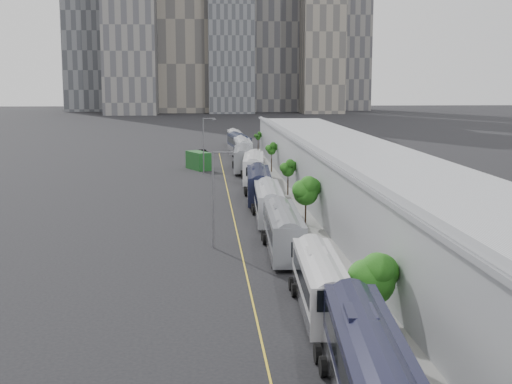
{
  "coord_description": "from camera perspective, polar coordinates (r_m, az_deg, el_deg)",
  "views": [
    {
      "loc": [
        -4.64,
        -10.23,
        14.53
      ],
      "look_at": [
        0.78,
        62.88,
        3.0
      ],
      "focal_mm": 50.0,
      "sensor_mm": 36.0,
      "label": 1
    }
  ],
  "objects": [
    {
      "name": "lane_line",
      "position": [
        66.9,
        -1.45,
        -3.6
      ],
      "size": [
        0.12,
        160.0,
        0.02
      ],
      "primitive_type": "cube",
      "color": "gold",
      "rests_on": "ground"
    },
    {
      "name": "tree_3",
      "position": [
        89.91,
        2.57,
        1.88
      ],
      "size": [
        1.64,
        1.64,
        4.36
      ],
      "color": "black",
      "rests_on": "ground"
    },
    {
      "name": "tree_4",
      "position": [
        112.72,
        1.25,
        3.41
      ],
      "size": [
        1.4,
        1.4,
        4.46
      ],
      "color": "black",
      "rests_on": "ground"
    },
    {
      "name": "shipping_container",
      "position": [
        117.42,
        -4.62,
        2.52
      ],
      "size": [
        4.35,
        6.05,
        2.92
      ],
      "primitive_type": "cube",
      "rotation": [
        0.0,
        0.0,
        0.42
      ],
      "color": "#164A1B",
      "rests_on": "ground"
    },
    {
      "name": "bus_10",
      "position": [
        157.75,
        -1.71,
        4.21
      ],
      "size": [
        2.91,
        12.52,
        3.64
      ],
      "rotation": [
        0.0,
        0.0,
        0.03
      ],
      "color": "silver",
      "rests_on": "ground"
    },
    {
      "name": "bus_9",
      "position": [
        141.44,
        -1.37,
        3.74
      ],
      "size": [
        4.14,
        14.04,
        4.04
      ],
      "rotation": [
        0.0,
        0.0,
        0.1
      ],
      "color": "#151C31",
      "rests_on": "ground"
    },
    {
      "name": "tree_2",
      "position": [
        71.41,
        4.01,
        0.22
      ],
      "size": [
        2.51,
        2.51,
        5.0
      ],
      "color": "black",
      "rests_on": "ground"
    },
    {
      "name": "tree_5",
      "position": [
        142.57,
        0.17,
        4.37
      ],
      "size": [
        1.0,
        1.0,
        3.83
      ],
      "color": "black",
      "rests_on": "ground"
    },
    {
      "name": "bus_5",
      "position": [
        86.37,
        0.22,
        0.37
      ],
      "size": [
        3.48,
        13.63,
        3.94
      ],
      "rotation": [
        0.0,
        0.0,
        -0.06
      ],
      "color": "black",
      "rests_on": "ground"
    },
    {
      "name": "bus_3",
      "position": [
        60.24,
        2.21,
        -3.43
      ],
      "size": [
        3.12,
        13.28,
        3.86
      ],
      "rotation": [
        0.0,
        0.0,
        -0.03
      ],
      "color": "slate",
      "rests_on": "ground"
    },
    {
      "name": "street_lamp_far",
      "position": [
        110.27,
        -4.12,
        4.01
      ],
      "size": [
        2.04,
        0.22,
        8.81
      ],
      "color": "#59595E",
      "rests_on": "ground"
    },
    {
      "name": "bus_2",
      "position": [
        45.55,
        5.15,
        -7.66
      ],
      "size": [
        3.12,
        12.64,
        3.66
      ],
      "rotation": [
        0.0,
        0.0,
        -0.05
      ],
      "color": "silver",
      "rests_on": "ground"
    },
    {
      "name": "bus_1",
      "position": [
        33.01,
        8.91,
        -14.04
      ],
      "size": [
        3.93,
        13.99,
        4.04
      ],
      "rotation": [
        0.0,
        0.0,
        -0.08
      ],
      "color": "black",
      "rests_on": "ground"
    },
    {
      "name": "bus_7",
      "position": [
        114.83,
        -1.07,
        2.51
      ],
      "size": [
        3.53,
        13.64,
        3.95
      ],
      "rotation": [
        0.0,
        0.0,
        -0.06
      ],
      "color": "gray",
      "rests_on": "ground"
    },
    {
      "name": "sidewalk",
      "position": [
        68.19,
        7.41,
        -3.39
      ],
      "size": [
        10.0,
        170.0,
        0.12
      ],
      "primitive_type": "cube",
      "color": "gray",
      "rests_on": "ground"
    },
    {
      "name": "street_lamp_near",
      "position": [
        61.69,
        -3.28,
        -0.03
      ],
      "size": [
        2.04,
        0.22,
        8.5
      ],
      "color": "#59595E",
      "rests_on": "ground"
    },
    {
      "name": "bus_4",
      "position": [
        74.13,
        0.99,
        -1.11
      ],
      "size": [
        3.16,
        13.07,
        3.79
      ],
      "rotation": [
        0.0,
        0.0,
        -0.04
      ],
      "color": "#B1B4BB",
      "rests_on": "ground"
    },
    {
      "name": "depot",
      "position": [
        68.46,
        10.74,
        -0.48
      ],
      "size": [
        12.45,
        160.4,
        7.2
      ],
      "color": "gray",
      "rests_on": "ground"
    },
    {
      "name": "bus_8",
      "position": [
        130.6,
        -1.06,
        3.31
      ],
      "size": [
        3.08,
        13.92,
        4.07
      ],
      "rotation": [
        0.0,
        0.0,
        -0.01
      ],
      "color": "#B5B9C0",
      "rests_on": "ground"
    },
    {
      "name": "bus_6",
      "position": [
        102.32,
        -0.2,
        1.75
      ],
      "size": [
        3.92,
        14.11,
        4.07
      ],
      "rotation": [
        0.0,
        0.0,
        -0.08
      ],
      "color": "white",
      "rests_on": "ground"
    },
    {
      "name": "tree_1",
      "position": [
        43.41,
        9.25,
        -6.56
      ],
      "size": [
        2.85,
        2.85,
        4.45
      ],
      "color": "black",
      "rests_on": "ground"
    },
    {
      "name": "suv",
      "position": [
        136.14,
        -4.27,
        3.1
      ],
      "size": [
        3.61,
        5.74,
        1.48
      ],
      "primitive_type": "imported",
      "rotation": [
        0.0,
        0.0,
        0.23
      ],
      "color": "black",
      "rests_on": "ground"
    }
  ]
}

